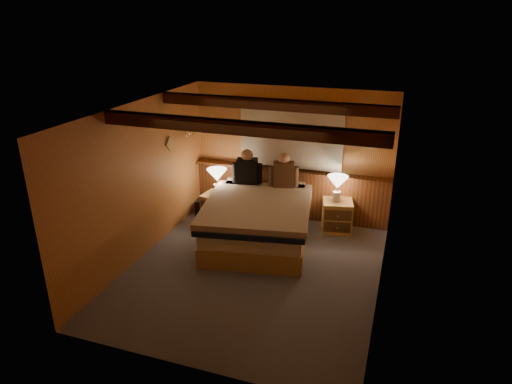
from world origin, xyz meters
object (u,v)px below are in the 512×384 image
at_px(lamp_left, 217,177).
at_px(duffel_bag, 211,207).
at_px(nightstand_left, 217,208).
at_px(nightstand_right, 337,216).
at_px(person_right, 284,173).
at_px(person_left, 247,169).
at_px(lamp_right, 337,184).
at_px(bed, 258,220).

bearing_deg(lamp_left, duffel_bag, 145.92).
xyz_separation_m(nightstand_left, nightstand_right, (2.13, 0.30, 0.02)).
relative_size(nightstand_right, lamp_left, 1.26).
height_order(lamp_left, duffel_bag, lamp_left).
height_order(person_right, duffel_bag, person_right).
distance_m(nightstand_right, person_left, 1.77).
distance_m(lamp_right, person_left, 1.59).
bearing_deg(lamp_right, nightstand_right, -2.89).
distance_m(nightstand_left, duffel_bag, 0.31).
distance_m(person_right, duffel_bag, 1.61).
xyz_separation_m(bed, nightstand_right, (1.18, 0.80, -0.10)).
bearing_deg(duffel_bag, person_left, -1.46).
height_order(nightstand_right, person_right, person_right).
height_order(nightstand_right, lamp_right, lamp_right).
bearing_deg(bed, nightstand_left, 142.46).
height_order(nightstand_left, person_left, person_left).
bearing_deg(person_left, bed, -71.33).
height_order(bed, duffel_bag, bed).
bearing_deg(person_left, lamp_left, -175.21).
distance_m(nightstand_right, person_right, 1.20).
relative_size(lamp_left, person_left, 0.72).
bearing_deg(person_right, lamp_right, -13.70).
bearing_deg(nightstand_left, person_right, 19.38).
height_order(lamp_right, person_left, person_left).
relative_size(lamp_left, person_right, 0.74).
distance_m(bed, lamp_right, 1.48).
bearing_deg(nightstand_left, person_left, 28.87).
xyz_separation_m(person_left, duffel_bag, (-0.73, -0.02, -0.83)).
xyz_separation_m(lamp_right, person_right, (-0.94, -0.04, 0.11)).
height_order(nightstand_left, person_right, person_right).
bearing_deg(person_left, person_right, -8.88).
relative_size(nightstand_left, lamp_right, 1.15).
xyz_separation_m(person_right, duffel_bag, (-1.39, -0.07, -0.82)).
bearing_deg(nightstand_right, person_right, 170.57).
height_order(nightstand_left, duffel_bag, nightstand_left).
relative_size(nightstand_left, nightstand_right, 0.89).
distance_m(bed, nightstand_right, 1.43).
xyz_separation_m(lamp_left, lamp_right, (2.10, 0.26, 0.02)).
relative_size(nightstand_right, person_left, 0.90).
bearing_deg(lamp_left, lamp_right, 7.19).
relative_size(lamp_right, duffel_bag, 0.87).
height_order(bed, nightstand_left, bed).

